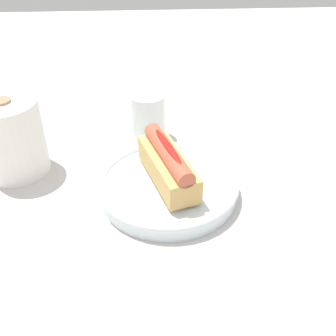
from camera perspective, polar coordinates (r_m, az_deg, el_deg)
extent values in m
plane|color=beige|center=(0.62, 1.85, -5.21)|extent=(2.40, 2.40, 0.00)
cylinder|color=silver|center=(0.63, 0.00, -2.81)|extent=(0.22, 0.22, 0.02)
torus|color=silver|center=(0.62, 0.00, -1.94)|extent=(0.23, 0.23, 0.01)
cube|color=tan|center=(0.61, 0.00, 0.00)|extent=(0.16, 0.09, 0.04)
cylinder|color=#BC563D|center=(0.59, 0.00, 2.19)|extent=(0.15, 0.07, 0.03)
ellipsoid|color=red|center=(0.59, 0.00, 3.14)|extent=(0.11, 0.04, 0.01)
cylinder|color=white|center=(0.77, -2.94, 7.51)|extent=(0.07, 0.07, 0.09)
cylinder|color=silver|center=(0.78, -2.89, 6.15)|extent=(0.06, 0.06, 0.04)
cylinder|color=white|center=(0.71, -21.83, 4.09)|extent=(0.11, 0.11, 0.13)
cylinder|color=#997A5B|center=(0.68, -23.08, 8.92)|extent=(0.03, 0.03, 0.00)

